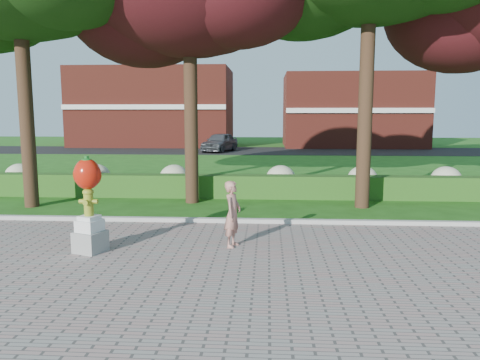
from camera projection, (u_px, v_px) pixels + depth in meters
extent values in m
plane|color=#1F5114|center=(242.00, 258.00, 9.58)|extent=(100.00, 100.00, 0.00)
cube|color=gray|center=(224.00, 358.00, 5.63)|extent=(40.00, 14.00, 0.04)
cube|color=#ADADA5|center=(248.00, 221.00, 12.54)|extent=(40.00, 0.18, 0.15)
cube|color=#174614|center=(253.00, 186.00, 16.45)|extent=(24.00, 0.70, 0.80)
ellipsoid|color=#B6B58B|center=(20.00, 176.00, 17.94)|extent=(1.10, 1.10, 0.99)
ellipsoid|color=#B6B58B|center=(96.00, 177.00, 17.77)|extent=(1.10, 1.10, 0.99)
ellipsoid|color=#B6B58B|center=(174.00, 178.00, 17.59)|extent=(1.10, 1.10, 0.99)
ellipsoid|color=#B6B58B|center=(281.00, 179.00, 17.35)|extent=(1.10, 1.10, 0.99)
ellipsoid|color=#B6B58B|center=(363.00, 179.00, 17.18)|extent=(1.10, 1.10, 0.99)
ellipsoid|color=#B6B58B|center=(446.00, 180.00, 17.00)|extent=(1.10, 1.10, 0.99)
cube|color=black|center=(261.00, 151.00, 37.25)|extent=(50.00, 8.00, 0.02)
cube|color=maroon|center=(155.00, 108.00, 43.28)|extent=(14.00, 8.00, 7.00)
cube|color=maroon|center=(351.00, 111.00, 42.26)|extent=(12.00, 8.00, 6.40)
cylinder|color=black|center=(25.00, 100.00, 14.46)|extent=(0.44, 0.44, 6.72)
cylinder|color=black|center=(191.00, 109.00, 15.20)|extent=(0.44, 0.44, 6.16)
ellipsoid|color=black|center=(145.00, 4.00, 15.67)|extent=(5.28, 5.28, 4.22)
cylinder|color=black|center=(366.00, 91.00, 14.30)|extent=(0.44, 0.44, 7.28)
ellipsoid|color=black|center=(462.00, 12.00, 15.54)|extent=(5.04, 5.04, 4.03)
cube|color=gray|center=(90.00, 241.00, 9.88)|extent=(0.71, 0.71, 0.44)
cube|color=silver|center=(90.00, 225.00, 9.83)|extent=(0.57, 0.57, 0.25)
cube|color=silver|center=(89.00, 218.00, 9.81)|extent=(0.46, 0.46, 0.09)
cylinder|color=olive|center=(89.00, 204.00, 9.77)|extent=(0.20, 0.20, 0.50)
ellipsoid|color=olive|center=(88.00, 192.00, 9.73)|extent=(0.23, 0.23, 0.16)
cylinder|color=olive|center=(82.00, 201.00, 9.77)|extent=(0.11, 0.10, 0.10)
cylinder|color=olive|center=(95.00, 201.00, 9.75)|extent=(0.11, 0.10, 0.10)
cylinder|color=olive|center=(86.00, 203.00, 9.63)|extent=(0.11, 0.11, 0.11)
cylinder|color=olive|center=(88.00, 189.00, 9.72)|extent=(0.07, 0.07, 0.04)
ellipsoid|color=#B11909|center=(87.00, 174.00, 9.68)|extent=(0.56, 0.50, 0.65)
ellipsoid|color=#B11909|center=(80.00, 175.00, 9.69)|extent=(0.27, 0.27, 0.41)
ellipsoid|color=#B11909|center=(95.00, 175.00, 9.67)|extent=(0.27, 0.27, 0.41)
cylinder|color=#155F1C|center=(87.00, 159.00, 9.63)|extent=(0.09, 0.09, 0.11)
ellipsoid|color=#155F1C|center=(87.00, 160.00, 9.64)|extent=(0.21, 0.21, 0.07)
imported|color=#AF7264|center=(233.00, 214.00, 10.21)|extent=(0.47, 0.60, 1.46)
imported|color=#414449|center=(220.00, 142.00, 36.28)|extent=(2.88, 4.64, 1.47)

